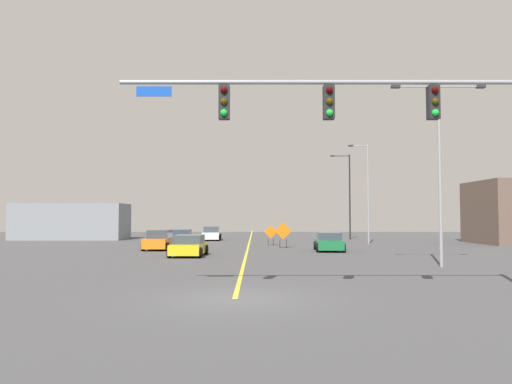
% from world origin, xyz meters
% --- Properties ---
extents(ground, '(127.39, 127.39, 0.00)m').
position_xyz_m(ground, '(0.00, 0.00, 0.00)').
color(ground, '#444447').
extents(road_centre_stripe, '(0.16, 70.77, 0.01)m').
position_xyz_m(road_centre_stripe, '(0.00, 35.39, 0.00)').
color(road_centre_stripe, yellow).
rests_on(road_centre_stripe, ground).
extents(traffic_signal_assembly, '(13.13, 0.44, 7.08)m').
position_xyz_m(traffic_signal_assembly, '(4.72, -0.02, 5.50)').
color(traffic_signal_assembly, gray).
rests_on(traffic_signal_assembly, ground).
extents(street_lamp_far_right, '(1.86, 0.24, 9.22)m').
position_xyz_m(street_lamp_far_right, '(10.90, 29.90, 5.03)').
color(street_lamp_far_right, gray).
rests_on(street_lamp_far_right, ground).
extents(street_lamp_mid_right, '(4.75, 0.24, 9.22)m').
position_xyz_m(street_lamp_mid_right, '(9.87, 9.32, 5.48)').
color(street_lamp_mid_right, gray).
rests_on(street_lamp_mid_right, ground).
extents(street_lamp_near_right, '(2.17, 0.24, 9.33)m').
position_xyz_m(street_lamp_near_right, '(10.82, 38.47, 5.12)').
color(street_lamp_near_right, black).
rests_on(street_lamp_near_right, ground).
extents(construction_sign_median_far, '(1.13, 0.32, 1.76)m').
position_xyz_m(construction_sign_median_far, '(1.91, 27.02, 1.10)').
color(construction_sign_median_far, orange).
rests_on(construction_sign_median_far, ground).
extents(construction_sign_right_lane, '(1.35, 0.28, 2.04)m').
position_xyz_m(construction_sign_right_lane, '(2.80, 23.68, 1.28)').
color(construction_sign_right_lane, orange).
rests_on(construction_sign_right_lane, ground).
extents(car_white_distant, '(2.09, 4.48, 1.43)m').
position_xyz_m(car_white_distant, '(-4.05, 36.46, 0.65)').
color(car_white_distant, white).
rests_on(car_white_distant, ground).
extents(car_green_mid, '(2.22, 3.93, 1.35)m').
position_xyz_m(car_green_mid, '(5.94, 20.37, 0.64)').
color(car_green_mid, '#196B38').
rests_on(car_green_mid, ground).
extents(car_blue_near, '(2.08, 3.88, 1.26)m').
position_xyz_m(car_blue_near, '(-6.41, 31.34, 0.59)').
color(car_blue_near, '#1E389E').
rests_on(car_blue_near, ground).
extents(car_yellow_passing, '(2.21, 3.86, 1.33)m').
position_xyz_m(car_yellow_passing, '(-3.62, 15.94, 0.64)').
color(car_yellow_passing, gold).
rests_on(car_yellow_passing, ground).
extents(car_orange_approaching, '(1.97, 4.19, 1.48)m').
position_xyz_m(car_orange_approaching, '(-6.68, 21.99, 0.69)').
color(car_orange_approaching, orange).
rests_on(car_orange_approaching, ground).
extents(roadside_building_west, '(11.69, 5.10, 3.89)m').
position_xyz_m(roadside_building_west, '(-19.46, 38.08, 1.94)').
color(roadside_building_west, gray).
rests_on(roadside_building_west, ground).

